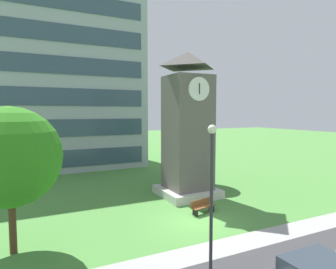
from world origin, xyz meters
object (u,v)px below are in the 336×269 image
object	(u,v)px
park_bench	(203,206)
street_lamp	(212,181)
tree_near_tower	(10,157)
tree_by_building	(190,134)
clock_tower	(188,132)

from	to	relation	value
park_bench	street_lamp	xyz separation A→B (m)	(-3.32, -5.75, 3.22)
tree_near_tower	tree_by_building	bearing A→B (deg)	29.37
park_bench	tree_near_tower	distance (m)	11.40
clock_tower	tree_near_tower	xyz separation A→B (m)	(-11.76, -4.55, -0.48)
park_bench	tree_by_building	xyz separation A→B (m)	(3.23, 7.19, 4.05)
park_bench	tree_near_tower	size ratio (longest dim) A/B	0.28
park_bench	tree_near_tower	bearing A→B (deg)	-176.61
clock_tower	tree_near_tower	distance (m)	12.62
clock_tower	street_lamp	xyz separation A→B (m)	(-4.42, -9.67, -1.23)
street_lamp	park_bench	bearing A→B (deg)	60.01
clock_tower	tree_near_tower	bearing A→B (deg)	-158.85
park_bench	street_lamp	world-z (taller)	street_lamp
street_lamp	tree_near_tower	size ratio (longest dim) A/B	0.89
street_lamp	tree_near_tower	bearing A→B (deg)	145.12
clock_tower	tree_near_tower	size ratio (longest dim) A/B	1.63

